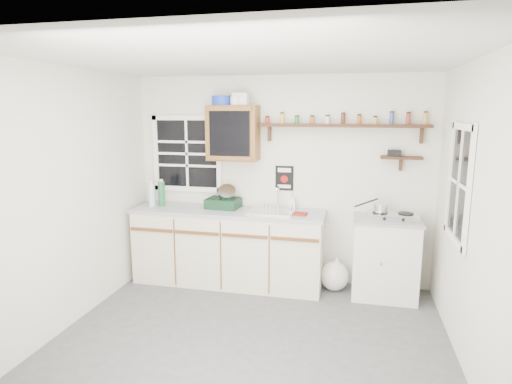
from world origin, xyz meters
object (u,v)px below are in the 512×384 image
(dish_rack, at_px, (224,200))
(hotplate, at_px, (393,216))
(main_cabinet, at_px, (228,246))
(upper_cabinet, at_px, (233,133))
(right_cabinet, at_px, (385,257))
(spice_shelf, at_px, (343,125))

(dish_rack, bearing_deg, hotplate, 2.86)
(hotplate, bearing_deg, main_cabinet, -179.29)
(upper_cabinet, bearing_deg, right_cabinet, -3.76)
(spice_shelf, xyz_separation_m, hotplate, (0.57, -0.21, -0.98))
(main_cabinet, relative_size, spice_shelf, 1.21)
(spice_shelf, relative_size, dish_rack, 4.60)
(main_cabinet, relative_size, dish_rack, 5.56)
(dish_rack, height_order, hotplate, dish_rack)
(upper_cabinet, bearing_deg, dish_rack, -147.51)
(upper_cabinet, bearing_deg, spice_shelf, 3.10)
(right_cabinet, distance_m, hotplate, 0.49)
(main_cabinet, xyz_separation_m, hotplate, (1.89, 0.01, 0.48))
(right_cabinet, xyz_separation_m, upper_cabinet, (-1.80, 0.12, 1.37))
(dish_rack, relative_size, hotplate, 0.76)
(upper_cabinet, xyz_separation_m, hotplate, (1.86, -0.14, -0.88))
(upper_cabinet, height_order, spice_shelf, upper_cabinet)
(right_cabinet, xyz_separation_m, dish_rack, (-1.90, 0.05, 0.56))
(main_cabinet, relative_size, upper_cabinet, 3.55)
(hotplate, bearing_deg, dish_rack, 178.37)
(right_cabinet, relative_size, upper_cabinet, 1.40)
(right_cabinet, distance_m, upper_cabinet, 2.26)
(spice_shelf, bearing_deg, right_cabinet, -19.90)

